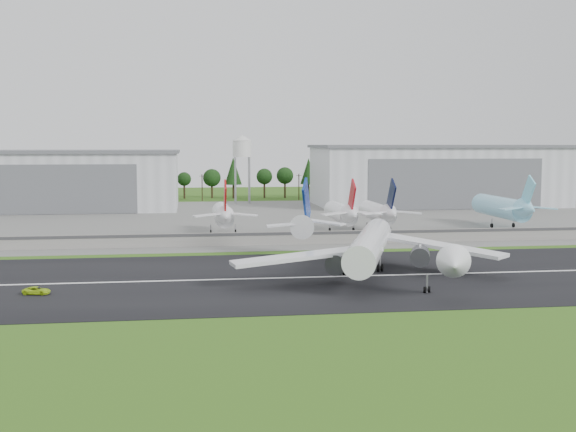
{
  "coord_description": "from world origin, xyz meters",
  "views": [
    {
      "loc": [
        -27.75,
        -125.6,
        25.92
      ],
      "look_at": [
        -5.0,
        40.0,
        9.0
      ],
      "focal_mm": 45.0,
      "sensor_mm": 36.0,
      "label": 1
    }
  ],
  "objects": [
    {
      "name": "parked_jet_red_a",
      "position": [
        -18.37,
        76.53,
        5.97
      ],
      "size": [
        7.36,
        31.29,
        16.46
      ],
      "color": "white",
      "rests_on": "ground"
    },
    {
      "name": "hangar_east",
      "position": [
        75.0,
        164.92,
        12.63
      ],
      "size": [
        102.0,
        47.0,
        25.2
      ],
      "color": "silver",
      "rests_on": "ground"
    },
    {
      "name": "ground",
      "position": [
        0.0,
        0.0,
        0.0
      ],
      "size": [
        600.0,
        600.0,
        0.0
      ],
      "primitive_type": "plane",
      "color": "#285714",
      "rests_on": "ground"
    },
    {
      "name": "water_tower",
      "position": [
        -5.0,
        185.0,
        24.55
      ],
      "size": [
        8.4,
        8.4,
        29.4
      ],
      "color": "#99999E",
      "rests_on": "ground"
    },
    {
      "name": "parked_jet_navy",
      "position": [
        26.91,
        76.52,
        5.96
      ],
      "size": [
        7.36,
        31.29,
        16.45
      ],
      "color": "white",
      "rests_on": "ground"
    },
    {
      "name": "hangar_west",
      "position": [
        -80.0,
        164.92,
        11.63
      ],
      "size": [
        97.0,
        44.0,
        23.2
      ],
      "color": "silver",
      "rests_on": "ground"
    },
    {
      "name": "ground_vehicle",
      "position": [
        -53.92,
        0.76,
        0.75
      ],
      "size": [
        5.02,
        3.08,
        1.3
      ],
      "primitive_type": "imported",
      "rotation": [
        0.0,
        0.0,
        1.36
      ],
      "color": "#A6CF18",
      "rests_on": "runway"
    },
    {
      "name": "treeline",
      "position": [
        0.0,
        215.0,
        0.0
      ],
      "size": [
        320.0,
        16.0,
        22.0
      ],
      "primitive_type": null,
      "color": "black",
      "rests_on": "ground"
    },
    {
      "name": "parked_jet_skyblue",
      "position": [
        67.41,
        81.61,
        6.45
      ],
      "size": [
        7.36,
        37.29,
        17.02
      ],
      "color": "#8DD7F4",
      "rests_on": "ground"
    },
    {
      "name": "apron",
      "position": [
        0.0,
        120.0,
        0.05
      ],
      "size": [
        320.0,
        150.0,
        0.1
      ],
      "primitive_type": "cube",
      "color": "slate",
      "rests_on": "ground"
    },
    {
      "name": "runway",
      "position": [
        0.0,
        10.0,
        0.05
      ],
      "size": [
        320.0,
        60.0,
        0.1
      ],
      "primitive_type": "cube",
      "color": "black",
      "rests_on": "ground"
    },
    {
      "name": "blast_fence",
      "position": [
        0.0,
        54.99,
        1.81
      ],
      "size": [
        240.0,
        0.61,
        3.5
      ],
      "color": "gray",
      "rests_on": "ground"
    },
    {
      "name": "utility_poles",
      "position": [
        0.0,
        200.0,
        0.0
      ],
      "size": [
        230.0,
        3.0,
        12.0
      ],
      "primitive_type": null,
      "color": "black",
      "rests_on": "ground"
    },
    {
      "name": "main_airliner",
      "position": [
        7.12,
        9.59,
        4.89
      ],
      "size": [
        54.14,
        57.6,
        18.17
      ],
      "rotation": [
        0.0,
        0.0,
        2.81
      ],
      "color": "white",
      "rests_on": "runway"
    },
    {
      "name": "parked_jet_red_b",
      "position": [
        15.93,
        76.52,
        5.94
      ],
      "size": [
        7.36,
        31.29,
        16.42
      ],
      "color": "white",
      "rests_on": "ground"
    },
    {
      "name": "runway_centerline",
      "position": [
        0.0,
        10.0,
        0.11
      ],
      "size": [
        220.0,
        1.0,
        0.02
      ],
      "primitive_type": "cube",
      "color": "white",
      "rests_on": "runway"
    }
  ]
}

